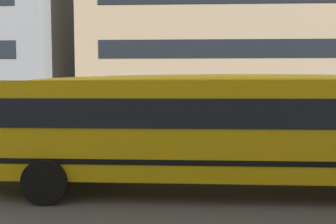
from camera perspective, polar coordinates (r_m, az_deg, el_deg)
The scene contains 6 objects.
ground_plane at distance 9.86m, azimuth -3.49°, elevation -11.40°, with size 400.00×400.00×0.00m, color #54514F.
sidewalk_far at distance 18.16m, azimuth -1.01°, elevation -4.39°, with size 120.00×3.00×0.01m, color gray.
lane_centreline at distance 9.86m, azimuth -3.49°, elevation -11.39°, with size 110.00×0.16×0.01m, color silver.
school_bus at distance 8.38m, azimuth 9.42°, elevation -1.73°, with size 13.47×3.34×3.00m.
parked_car_red_by_lamppost at distance 17.36m, azimuth -27.04°, elevation -2.38°, with size 3.94×1.96×1.64m.
apartment_block_far_centre at distance 26.18m, azimuth 8.58°, elevation 16.23°, with size 18.52×11.93×16.50m.
Camera 1 is at (0.89, -9.48, 2.58)m, focal length 34.18 mm.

